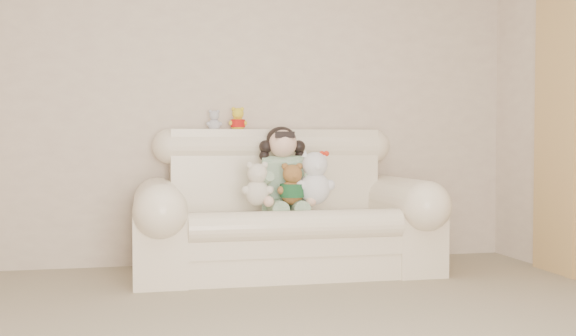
{
  "coord_description": "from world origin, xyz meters",
  "views": [
    {
      "loc": [
        -0.67,
        -2.66,
        0.91
      ],
      "look_at": [
        0.33,
        1.9,
        0.75
      ],
      "focal_mm": 42.09,
      "sensor_mm": 36.0,
      "label": 1
    }
  ],
  "objects_px": {
    "sofa": "(285,201)",
    "white_cat": "(314,172)",
    "cream_teddy": "(257,180)",
    "seated_child": "(283,169)",
    "brown_teddy": "(292,180)"
  },
  "relations": [
    {
      "from": "sofa",
      "to": "white_cat",
      "type": "distance_m",
      "value": 0.31
    },
    {
      "from": "sofa",
      "to": "white_cat",
      "type": "height_order",
      "value": "sofa"
    },
    {
      "from": "white_cat",
      "to": "cream_teddy",
      "type": "xyz_separation_m",
      "value": [
        -0.4,
        0.01,
        -0.05
      ]
    },
    {
      "from": "sofa",
      "to": "seated_child",
      "type": "distance_m",
      "value": 0.24
    },
    {
      "from": "sofa",
      "to": "brown_teddy",
      "type": "xyz_separation_m",
      "value": [
        0.02,
        -0.13,
        0.15
      ]
    },
    {
      "from": "white_cat",
      "to": "brown_teddy",
      "type": "bearing_deg",
      "value": -162.24
    },
    {
      "from": "seated_child",
      "to": "brown_teddy",
      "type": "distance_m",
      "value": 0.22
    },
    {
      "from": "brown_teddy",
      "to": "white_cat",
      "type": "relative_size",
      "value": 0.76
    },
    {
      "from": "brown_teddy",
      "to": "white_cat",
      "type": "bearing_deg",
      "value": -17.03
    },
    {
      "from": "brown_teddy",
      "to": "cream_teddy",
      "type": "xyz_separation_m",
      "value": [
        -0.24,
        0.0,
        0.01
      ]
    },
    {
      "from": "cream_teddy",
      "to": "brown_teddy",
      "type": "bearing_deg",
      "value": -17.5
    },
    {
      "from": "seated_child",
      "to": "white_cat",
      "type": "bearing_deg",
      "value": -41.32
    },
    {
      "from": "seated_child",
      "to": "brown_teddy",
      "type": "bearing_deg",
      "value": -75.05
    },
    {
      "from": "seated_child",
      "to": "cream_teddy",
      "type": "xyz_separation_m",
      "value": [
        -0.22,
        -0.21,
        -0.06
      ]
    },
    {
      "from": "white_cat",
      "to": "cream_teddy",
      "type": "height_order",
      "value": "white_cat"
    }
  ]
}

